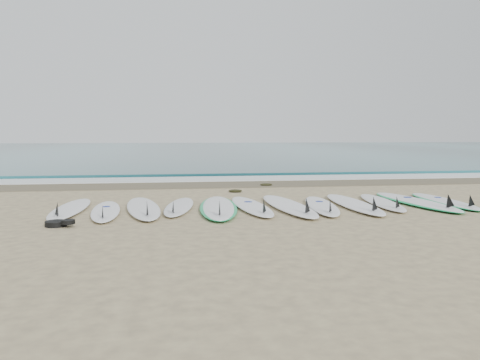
{
  "coord_description": "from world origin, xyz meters",
  "views": [
    {
      "loc": [
        -1.77,
        -8.57,
        1.4
      ],
      "look_at": [
        -0.35,
        1.33,
        0.4
      ],
      "focal_mm": 35.0,
      "sensor_mm": 36.0,
      "label": 1
    }
  ],
  "objects": [
    {
      "name": "ground",
      "position": [
        0.0,
        0.0,
        0.0
      ],
      "size": [
        120.0,
        120.0,
        0.0
      ],
      "primitive_type": "plane",
      "color": "tan"
    },
    {
      "name": "ocean",
      "position": [
        0.0,
        32.5,
        0.01
      ],
      "size": [
        120.0,
        55.0,
        0.03
      ],
      "primitive_type": "cube",
      "color": "#1F5A62",
      "rests_on": "ground"
    },
    {
      "name": "wet_sand_band",
      "position": [
        0.0,
        4.1,
        0.01
      ],
      "size": [
        120.0,
        1.8,
        0.01
      ],
      "primitive_type": "cube",
      "color": "brown",
      "rests_on": "ground"
    },
    {
      "name": "foam_band",
      "position": [
        0.0,
        5.5,
        0.02
      ],
      "size": [
        120.0,
        1.4,
        0.04
      ],
      "primitive_type": "cube",
      "color": "silver",
      "rests_on": "ground"
    },
    {
      "name": "wave_crest",
      "position": [
        0.0,
        7.0,
        0.05
      ],
      "size": [
        120.0,
        1.0,
        0.1
      ],
      "primitive_type": "cube",
      "color": "#1F5A62",
      "rests_on": "ground"
    },
    {
      "name": "surfboard_0",
      "position": [
        -3.63,
        0.08,
        0.06
      ],
      "size": [
        0.56,
        2.53,
        0.32
      ],
      "rotation": [
        0.0,
        0.0,
        -0.01
      ],
      "color": "white",
      "rests_on": "ground"
    },
    {
      "name": "surfboard_1",
      "position": [
        -2.96,
        -0.24,
        0.05
      ],
      "size": [
        0.68,
        2.37,
        0.3
      ],
      "rotation": [
        0.0,
        0.0,
        0.09
      ],
      "color": "white",
      "rests_on": "ground"
    },
    {
      "name": "surfboard_2",
      "position": [
        -2.32,
        -0.04,
        0.06
      ],
      "size": [
        0.92,
        2.81,
        0.35
      ],
      "rotation": [
        0.0,
        0.0,
        0.13
      ],
      "color": "white",
      "rests_on": "ground"
    },
    {
      "name": "surfboard_3",
      "position": [
        -1.68,
        0.08,
        0.05
      ],
      "size": [
        0.78,
        2.35,
        0.3
      ],
      "rotation": [
        0.0,
        0.0,
        -0.13
      ],
      "color": "silver",
      "rests_on": "ground"
    },
    {
      "name": "surfboard_4",
      "position": [
        -0.96,
        -0.12,
        0.05
      ],
      "size": [
        0.9,
        2.89,
        0.36
      ],
      "rotation": [
        0.0,
        0.0,
        -0.08
      ],
      "color": "white",
      "rests_on": "ground"
    },
    {
      "name": "surfboard_5",
      "position": [
        -0.33,
        -0.09,
        0.06
      ],
      "size": [
        0.7,
        2.6,
        0.33
      ],
      "rotation": [
        0.0,
        0.0,
        0.07
      ],
      "color": "white",
      "rests_on": "ground"
    },
    {
      "name": "surfboard_6",
      "position": [
        0.36,
        -0.17,
        0.06
      ],
      "size": [
        0.77,
        2.92,
        0.37
      ],
      "rotation": [
        0.0,
        0.0,
        0.06
      ],
      "color": "white",
      "rests_on": "ground"
    },
    {
      "name": "surfboard_7",
      "position": [
        0.98,
        -0.21,
        0.06
      ],
      "size": [
        0.89,
        2.53,
        0.32
      ],
      "rotation": [
        0.0,
        0.0,
        -0.15
      ],
      "color": "white",
      "rests_on": "ground"
    },
    {
      "name": "surfboard_8",
      "position": [
        1.65,
        -0.13,
        0.06
      ],
      "size": [
        0.66,
        2.8,
        0.36
      ],
      "rotation": [
        0.0,
        0.0,
        -0.03
      ],
      "color": "white",
      "rests_on": "ground"
    },
    {
      "name": "surfboard_9",
      "position": [
        2.3,
        0.04,
        0.05
      ],
      "size": [
        0.81,
        2.47,
        0.31
      ],
      "rotation": [
        0.0,
        0.0,
        -0.13
      ],
      "color": "white",
      "rests_on": "ground"
    },
    {
      "name": "surfboard_10",
      "position": [
        3.01,
        0.03,
        0.05
      ],
      "size": [
        0.91,
        2.86,
        0.36
      ],
      "rotation": [
        0.0,
        0.0,
        0.08
      ],
      "color": "white",
      "rests_on": "ground"
    },
    {
      "name": "surfboard_11",
      "position": [
        3.63,
        0.05,
        0.05
      ],
      "size": [
        0.67,
        2.49,
        0.31
      ],
      "rotation": [
        0.0,
        0.0,
        -0.03
      ],
      "color": "silver",
      "rests_on": "ground"
    },
    {
      "name": "seaweed_near",
      "position": [
        -0.31,
        2.41,
        0.03
      ],
      "size": [
        0.33,
        0.26,
        0.06
      ],
      "primitive_type": "ellipsoid",
      "color": "black",
      "rests_on": "ground"
    },
    {
      "name": "seaweed_far",
      "position": [
        0.69,
        3.66,
        0.03
      ],
      "size": [
        0.33,
        0.25,
        0.06
      ],
      "primitive_type": "ellipsoid",
      "color": "black",
      "rests_on": "ground"
    },
    {
      "name": "leash_coil",
      "position": [
        -3.5,
        -1.3,
        0.05
      ],
      "size": [
        0.46,
        0.36,
        0.11
      ],
      "color": "black",
      "rests_on": "ground"
    }
  ]
}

